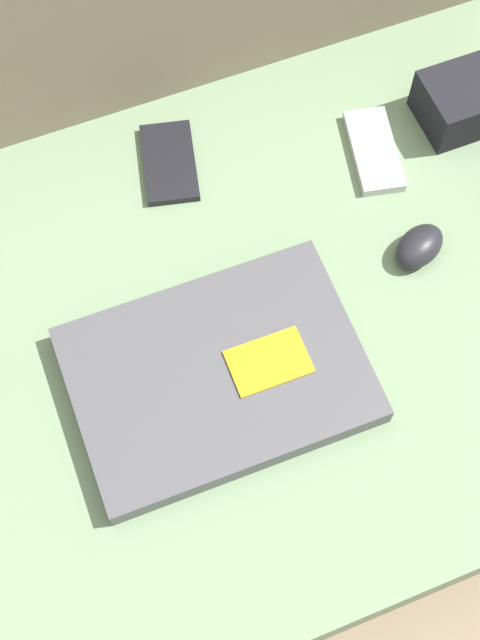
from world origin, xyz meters
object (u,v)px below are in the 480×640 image
computer_mouse (419,246)px  phone_silver (374,151)px  camera_pouch (469,99)px  phone_small (166,164)px  laptop (218,375)px

computer_mouse → phone_silver: (0.01, 0.15, -0.01)m
camera_pouch → computer_mouse: bearing=-132.4°
phone_small → computer_mouse: bearing=-30.4°
phone_silver → phone_small: bearing=175.0°
computer_mouse → phone_silver: size_ratio=0.62×
phone_silver → computer_mouse: bearing=-82.4°
computer_mouse → phone_small: bearing=111.7°
laptop → camera_pouch: camera_pouch is taller
phone_silver → phone_small: phone_silver is taller
computer_mouse → camera_pouch: (0.15, 0.17, 0.01)m
laptop → computer_mouse: 0.30m
phone_small → camera_pouch: camera_pouch is taller
phone_silver → camera_pouch: camera_pouch is taller
laptop → computer_mouse: (0.29, 0.07, 0.00)m
computer_mouse → camera_pouch: size_ratio=0.68×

